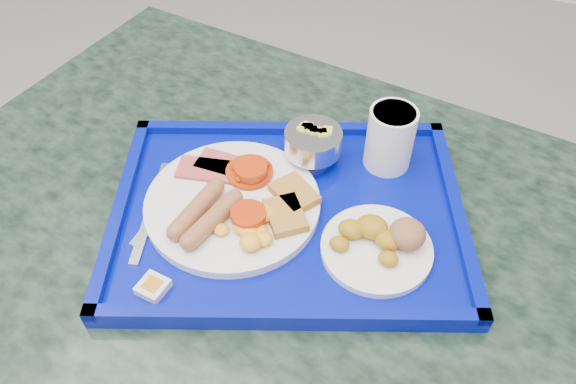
{
  "coord_description": "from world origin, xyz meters",
  "views": [
    {
      "loc": [
        0.42,
        0.08,
        1.4
      ],
      "look_at": [
        0.23,
        0.58,
        0.82
      ],
      "focal_mm": 35.0,
      "sensor_mm": 36.0,
      "label": 1
    }
  ],
  "objects_px": {
    "bread_plate": "(381,242)",
    "table": "(299,312)",
    "juice_cup": "(390,137)",
    "tray": "(288,214)",
    "main_plate": "(236,203)",
    "fruit_bowl": "(313,142)"
  },
  "relations": [
    {
      "from": "bread_plate",
      "to": "fruit_bowl",
      "type": "distance_m",
      "value": 0.2
    },
    {
      "from": "table",
      "to": "bread_plate",
      "type": "bearing_deg",
      "value": 6.26
    },
    {
      "from": "main_plate",
      "to": "bread_plate",
      "type": "height_order",
      "value": "bread_plate"
    },
    {
      "from": "bread_plate",
      "to": "table",
      "type": "bearing_deg",
      "value": -173.74
    },
    {
      "from": "main_plate",
      "to": "bread_plate",
      "type": "bearing_deg",
      "value": 1.7
    },
    {
      "from": "bread_plate",
      "to": "juice_cup",
      "type": "relative_size",
      "value": 1.51
    },
    {
      "from": "fruit_bowl",
      "to": "juice_cup",
      "type": "height_order",
      "value": "juice_cup"
    },
    {
      "from": "tray",
      "to": "main_plate",
      "type": "distance_m",
      "value": 0.08
    },
    {
      "from": "bread_plate",
      "to": "juice_cup",
      "type": "bearing_deg",
      "value": 101.89
    },
    {
      "from": "bread_plate",
      "to": "fruit_bowl",
      "type": "bearing_deg",
      "value": 137.97
    },
    {
      "from": "bread_plate",
      "to": "tray",
      "type": "bearing_deg",
      "value": 172.62
    },
    {
      "from": "main_plate",
      "to": "fruit_bowl",
      "type": "relative_size",
      "value": 2.88
    },
    {
      "from": "fruit_bowl",
      "to": "juice_cup",
      "type": "relative_size",
      "value": 0.88
    },
    {
      "from": "fruit_bowl",
      "to": "bread_plate",
      "type": "bearing_deg",
      "value": -42.03
    },
    {
      "from": "table",
      "to": "fruit_bowl",
      "type": "relative_size",
      "value": 15.08
    },
    {
      "from": "table",
      "to": "juice_cup",
      "type": "bearing_deg",
      "value": 67.64
    },
    {
      "from": "fruit_bowl",
      "to": "juice_cup",
      "type": "xyz_separation_m",
      "value": [
        0.11,
        0.04,
        0.01
      ]
    },
    {
      "from": "fruit_bowl",
      "to": "table",
      "type": "bearing_deg",
      "value": -76.42
    },
    {
      "from": "bread_plate",
      "to": "juice_cup",
      "type": "xyz_separation_m",
      "value": [
        -0.04,
        0.17,
        0.04
      ]
    },
    {
      "from": "tray",
      "to": "table",
      "type": "bearing_deg",
      "value": -44.06
    },
    {
      "from": "tray",
      "to": "juice_cup",
      "type": "xyz_separation_m",
      "value": [
        0.11,
        0.15,
        0.06
      ]
    },
    {
      "from": "juice_cup",
      "to": "main_plate",
      "type": "bearing_deg",
      "value": -135.16
    }
  ]
}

